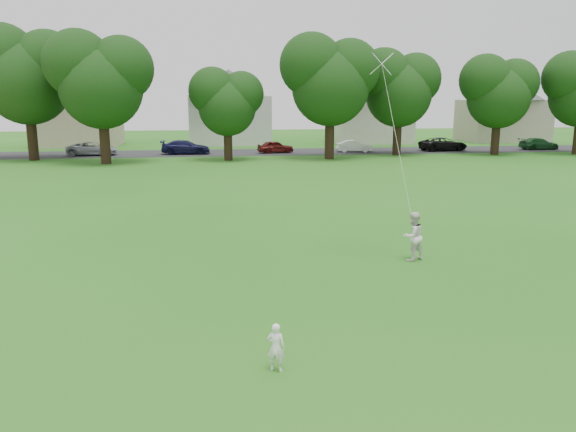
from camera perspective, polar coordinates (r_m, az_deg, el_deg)
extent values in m
plane|color=#1A6216|center=(12.19, 2.89, -12.56)|extent=(160.00, 160.00, 0.00)
cube|color=#2D2D30|center=(53.18, -5.52, 6.44)|extent=(90.00, 7.00, 0.01)
imported|color=white|center=(10.78, -1.23, -13.18)|extent=(0.41, 0.34, 0.95)
imported|color=white|center=(18.08, 12.56, -2.02)|extent=(0.93, 0.84, 1.56)
plane|color=white|center=(17.90, 9.50, 15.01)|extent=(0.86, 1.03, 0.65)
cylinder|color=white|center=(17.77, 11.09, 7.01)|extent=(0.01, 0.01, 5.08)
cylinder|color=black|center=(50.82, -24.57, 7.55)|extent=(0.80, 0.80, 4.22)
cylinder|color=black|center=(45.99, -18.13, 7.50)|extent=(0.78, 0.78, 3.92)
cylinder|color=black|center=(46.40, -6.11, 7.42)|extent=(0.69, 0.69, 2.90)
cylinder|color=black|center=(47.40, 4.24, 8.20)|extent=(0.78, 0.78, 3.98)
cylinder|color=black|center=(51.48, 11.03, 8.11)|extent=(0.75, 0.75, 3.62)
cylinder|color=black|center=(54.22, 20.34, 7.68)|extent=(0.73, 0.73, 3.43)
imported|color=gray|center=(53.14, -19.28, 6.48)|extent=(4.35, 2.03, 1.20)
imported|color=#121238|center=(52.14, -10.36, 6.90)|extent=(4.43, 1.89, 1.27)
imported|color=#531210|center=(52.43, -1.28, 7.04)|extent=(3.50, 1.78, 1.14)
imported|color=white|center=(53.80, 6.79, 7.07)|extent=(3.49, 1.62, 1.11)
imported|color=black|center=(56.64, 15.50, 7.05)|extent=(4.79, 2.58, 1.28)
imported|color=#174620|center=(61.23, 24.14, 6.72)|extent=(3.97, 1.76, 1.13)
cube|color=#C1AF91|center=(64.46, -20.50, 9.13)|extent=(8.31, 7.02, 5.45)
pyramid|color=#464449|center=(64.51, -20.88, 14.21)|extent=(11.99, 11.99, 3.00)
cube|color=silver|center=(62.98, -5.95, 9.64)|extent=(8.70, 6.33, 5.20)
pyramid|color=#464449|center=(63.00, -6.06, 14.61)|extent=(12.55, 12.55, 2.86)
cube|color=beige|center=(65.48, 8.39, 9.94)|extent=(8.42, 6.42, 5.81)
pyramid|color=#464449|center=(65.57, 8.56, 15.27)|extent=(12.14, 12.14, 3.19)
cube|color=#A9A18C|center=(71.59, 20.94, 9.04)|extent=(9.25, 6.33, 4.78)
pyramid|color=#464449|center=(71.58, 21.25, 13.05)|extent=(13.34, 13.34, 2.63)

